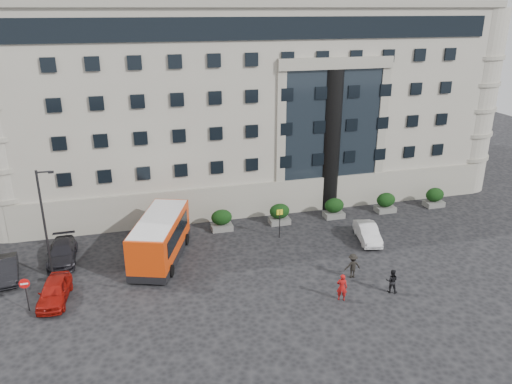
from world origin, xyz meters
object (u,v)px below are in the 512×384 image
bus_stop_sign (280,219)px  parked_car_d (55,204)px  parked_car_c (62,252)px  hedge_e (386,202)px  pedestrian_b (392,281)px  hedge_b (222,220)px  street_lamp (45,221)px  hedge_d (334,208)px  pedestrian_c (353,266)px  hedge_f (435,197)px  hedge_a (160,226)px  parked_car_a (54,291)px  parked_car_b (6,269)px  white_taxi (368,233)px  red_truck (23,192)px  no_entry_sign (25,288)px  hedge_c (280,214)px  pedestrian_a (342,287)px  minibus (160,237)px

bus_stop_sign → parked_car_d: (-18.53, 11.00, -1.01)m
parked_car_c → hedge_e: bearing=4.4°
pedestrian_b → parked_car_c: bearing=-0.1°
hedge_b → hedge_e: 15.60m
street_lamp → pedestrian_b: street_lamp is taller
hedge_d → pedestrian_c: size_ratio=1.02×
hedge_f → street_lamp: bearing=-172.0°
hedge_a → street_lamp: street_lamp is taller
parked_car_a → hedge_f: bearing=19.5°
parked_car_b → pedestrian_c: size_ratio=2.35×
bus_stop_sign → parked_car_d: 21.57m
white_taxi → pedestrian_b: bearing=-93.6°
street_lamp → bus_stop_sign: size_ratio=3.17×
hedge_a → pedestrian_c: bearing=-39.4°
parked_car_c → pedestrian_c: bearing=-22.0°
parked_car_a → parked_car_c: parked_car_a is taller
street_lamp → parked_car_b: (-3.13, 0.74, -3.67)m
bus_stop_sign → red_truck: 25.38m
hedge_a → hedge_d: 15.60m
hedge_a → no_entry_sign: (-9.00, -8.84, 0.72)m
white_taxi → bus_stop_sign: bearing=172.6°
white_taxi → hedge_e: bearing=61.1°
hedge_d → hedge_e: (5.20, 0.00, 0.00)m
street_lamp → parked_car_a: (0.44, -3.23, -3.64)m
hedge_c → pedestrian_a: pedestrian_a is taller
bus_stop_sign → pedestrian_a: (1.06, -10.00, -0.79)m
hedge_b → hedge_c: (5.20, 0.00, 0.00)m
street_lamp → pedestrian_c: (20.45, -5.50, -3.46)m
hedge_e → bus_stop_sign: 11.67m
no_entry_sign → parked_car_b: 5.30m
parked_car_a → no_entry_sign: bearing=-145.8°
hedge_b → parked_car_b: size_ratio=0.43×
parked_car_d → minibus: bearing=-57.6°
parked_car_c → pedestrian_a: size_ratio=2.58×
no_entry_sign → street_lamp: bearing=75.3°
red_truck → pedestrian_a: bearing=-33.7°
hedge_d → street_lamp: street_lamp is taller
hedge_e → street_lamp: street_lamp is taller
hedge_a → red_truck: 16.05m
pedestrian_a → pedestrian_c: bearing=-103.2°
street_lamp → no_entry_sign: 4.98m
street_lamp → pedestrian_a: size_ratio=4.26×
hedge_c → street_lamp: bearing=-165.3°
bus_stop_sign → pedestrian_a: bus_stop_sign is taller
white_taxi → pedestrian_a: size_ratio=2.25×
hedge_c → parked_car_a: (-17.90, -8.03, -0.20)m
hedge_e → parked_car_b: hedge_e is taller
minibus → red_truck: bearing=148.8°
hedge_b → pedestrian_b: hedge_b is taller
parked_car_a → hedge_e: bearing=21.9°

